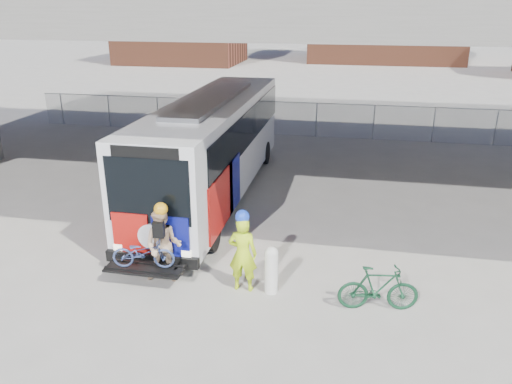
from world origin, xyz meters
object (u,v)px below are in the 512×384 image
(cyclist_hivis, at_px, (243,252))
(cyclist_tan, at_px, (163,245))
(bollard, at_px, (271,268))
(bus, at_px, (213,140))
(bike_parked, at_px, (378,288))

(cyclist_hivis, relative_size, cyclist_tan, 0.99)
(bollard, relative_size, cyclist_tan, 0.57)
(bus, bearing_deg, cyclist_tan, -85.98)
(bollard, xyz_separation_m, bike_parked, (2.57, -0.26, -0.10))
(cyclist_tan, xyz_separation_m, bike_parked, (5.35, -0.26, -0.47))
(bollard, relative_size, bike_parked, 0.66)
(bus, distance_m, bike_parked, 8.92)
(bus, distance_m, cyclist_hivis, 6.90)
(cyclist_hivis, bearing_deg, bike_parked, 175.05)
(bollard, bearing_deg, bus, 117.01)
(bollard, xyz_separation_m, cyclist_tan, (-2.78, -0.00, 0.37))
(bollard, distance_m, cyclist_hivis, 0.81)
(bus, relative_size, cyclist_tan, 5.91)
(bus, height_order, cyclist_tan, bus)
(cyclist_hivis, bearing_deg, cyclist_tan, -0.33)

